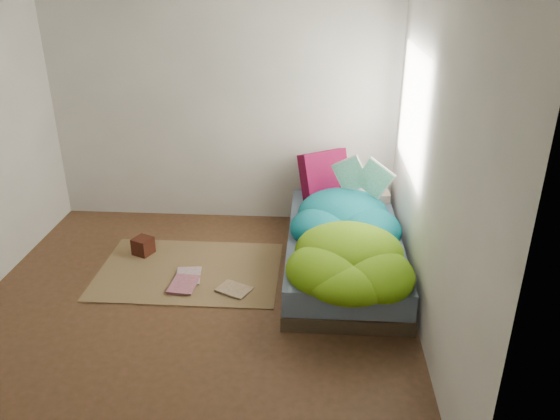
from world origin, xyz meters
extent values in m
cube|color=#46311B|center=(0.00, 0.00, 0.00)|extent=(3.50, 3.50, 0.00)
cube|color=beige|center=(0.00, 1.75, 1.30)|extent=(3.50, 0.04, 2.60)
cube|color=beige|center=(0.00, -1.75, 1.30)|extent=(3.50, 0.04, 2.60)
cube|color=beige|center=(1.75, 0.00, 1.30)|extent=(0.04, 3.50, 2.60)
cube|color=white|center=(1.74, 0.90, 1.40)|extent=(0.01, 1.00, 1.20)
cube|color=#382C1E|center=(1.22, 0.72, 0.06)|extent=(1.00, 2.00, 0.12)
cube|color=slate|center=(1.22, 0.72, 0.23)|extent=(0.98, 1.96, 0.22)
cube|color=brown|center=(-0.15, 0.55, 0.01)|extent=(1.60, 1.10, 0.01)
cube|color=silver|center=(1.39, 1.52, 0.40)|extent=(0.60, 0.42, 0.13)
cube|color=#4E051A|center=(1.05, 1.51, 0.58)|extent=(0.49, 0.38, 0.48)
cube|color=#38130C|center=(-0.64, 0.82, 0.09)|extent=(0.21, 0.21, 0.16)
imported|color=silver|center=(-0.24, 0.41, 0.02)|extent=(0.25, 0.32, 0.02)
imported|color=#C77282|center=(-0.25, 0.29, 0.03)|extent=(0.25, 0.32, 0.03)
imported|color=tan|center=(0.26, 0.15, 0.02)|extent=(0.33, 0.30, 0.02)
camera|label=1|loc=(0.94, -3.60, 2.51)|focal=35.00mm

